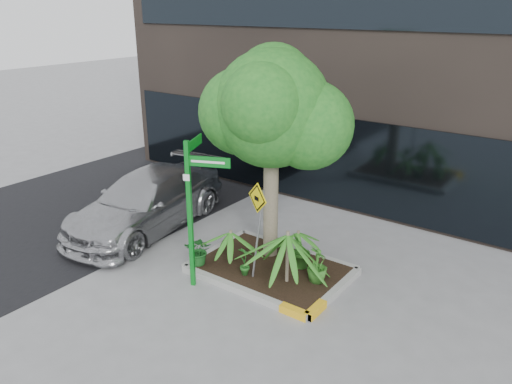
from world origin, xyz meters
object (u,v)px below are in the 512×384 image
Objects in this scene: parked_car at (147,201)px; cattle_sign at (258,214)px; tree at (272,109)px; street_sign_post at (193,198)px.

parked_car is 2.41× the size of cattle_sign.
cattle_sign is (0.36, -1.01, -1.97)m from tree.
parked_car is (-3.66, -0.45, -2.81)m from tree.
parked_car is at bearing -166.59° from cattle_sign.
cattle_sign is at bearing -70.50° from tree.
tree is 1.54× the size of street_sign_post.
tree reaches higher than parked_car.
street_sign_post is (3.02, -1.39, 1.22)m from parked_car.
parked_car is 3.54m from street_sign_post.
cattle_sign is (4.02, -0.56, 0.84)m from parked_car.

